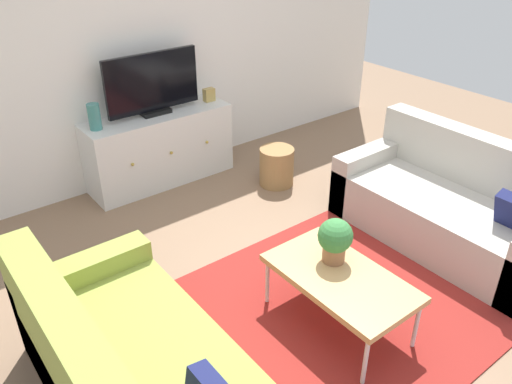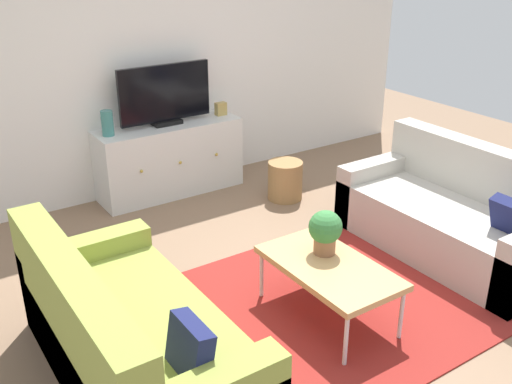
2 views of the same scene
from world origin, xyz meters
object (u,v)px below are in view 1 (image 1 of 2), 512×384
coffee_table (340,279)px  flat_screen_tv (153,84)px  couch_right_side (453,208)px  potted_plant (335,239)px  glass_vase (94,117)px  wicker_basket (277,166)px  couch_left_side (132,384)px  tv_console (160,148)px  mantel_clock (209,95)px

coffee_table → flat_screen_tv: bearing=88.3°
couch_right_side → potted_plant: 1.45m
glass_vase → wicker_basket: 1.77m
flat_screen_tv → wicker_basket: 1.42m
couch_left_side → tv_console: 2.79m
couch_right_side → wicker_basket: (-0.55, 1.61, -0.09)m
mantel_clock → wicker_basket: 1.00m
potted_plant → flat_screen_tv: bearing=89.9°
couch_left_side → mantel_clock: bearing=49.0°
flat_screen_tv → wicker_basket: (0.86, -0.79, -0.81)m
potted_plant → mantel_clock: mantel_clock is taller
tv_console → glass_vase: (-0.60, 0.00, 0.47)m
couch_right_side → coffee_table: 1.50m
couch_left_side → couch_right_side: bearing=0.0°
flat_screen_tv → glass_vase: 0.62m
coffee_table → flat_screen_tv: (0.08, 2.54, 0.62)m
wicker_basket → mantel_clock: bearing=109.0°
glass_vase → wicker_basket: (1.46, -0.77, -0.64)m
couch_left_side → glass_vase: glass_vase is taller
tv_console → glass_vase: bearing=180.0°
couch_right_side → mantel_clock: 2.56m
flat_screen_tv → wicker_basket: flat_screen_tv is taller
potted_plant → glass_vase: bearing=104.0°
mantel_clock → couch_right_side: bearing=-71.2°
couch_left_side → wicker_basket: 2.83m
couch_right_side → tv_console: (-1.41, 2.37, 0.07)m
couch_left_side → mantel_clock: size_ratio=13.78×
couch_right_side → potted_plant: couch_right_side is taller
couch_right_side → wicker_basket: couch_right_side is taller
coffee_table → couch_right_side: bearing=5.8°
potted_plant → flat_screen_tv: (0.00, 2.40, 0.41)m
tv_console → couch_left_side: bearing=-121.7°
potted_plant → flat_screen_tv: 2.44m
couch_right_side → tv_console: couch_right_side is taller
couch_left_side → wicker_basket: size_ratio=4.70×
coffee_table → glass_vase: 2.62m
flat_screen_tv → mantel_clock: bearing=-1.9°
wicker_basket → flat_screen_tv: bearing=137.7°
flat_screen_tv → potted_plant: bearing=-90.1°
wicker_basket → potted_plant: bearing=-118.2°
mantel_clock → flat_screen_tv: bearing=178.1°
couch_left_side → wicker_basket: couch_left_side is taller
potted_plant → wicker_basket: size_ratio=0.82×
coffee_table → potted_plant: (0.07, 0.14, 0.20)m
tv_console → wicker_basket: tv_console is taller
tv_console → wicker_basket: size_ratio=3.78×
couch_left_side → glass_vase: bearing=70.0°
flat_screen_tv → mantel_clock: size_ratio=7.16×
potted_plant → flat_screen_tv: size_ratio=0.33×
tv_console → flat_screen_tv: (0.00, 0.02, 0.64)m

